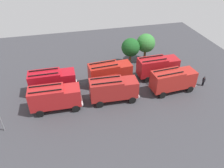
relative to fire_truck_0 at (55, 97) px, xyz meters
name	(u,v)px	position (x,y,z in m)	size (l,w,h in m)	color
ground_plane	(112,91)	(8.77, 2.27, -2.15)	(54.81, 54.81, 0.00)	#38383D
fire_truck_0	(55,97)	(0.00, 0.00, 0.00)	(7.26, 2.90, 3.88)	#AE1D1F
fire_truck_1	(113,89)	(8.40, -0.04, 0.00)	(7.29, 2.98, 3.88)	maroon
fire_truck_2	(173,80)	(18.02, 0.10, 0.00)	(7.36, 3.18, 3.88)	#A9231D
fire_truck_3	(52,80)	(-0.27, 4.36, 0.00)	(7.21, 2.77, 3.88)	#AD101C
fire_truck_4	(110,72)	(8.99, 4.61, 0.00)	(7.36, 3.18, 3.88)	#A91F16
fire_truck_5	(158,66)	(17.40, 4.57, 0.00)	(7.27, 2.93, 3.88)	#A9171C
firefighter_0	(154,80)	(15.89, 2.35, -1.11)	(0.48, 0.45, 1.84)	black
firefighter_1	(204,81)	(23.86, 0.25, -1.22)	(0.27, 0.43, 1.68)	black
tree_0	(131,47)	(14.19, 9.96, 1.40)	(3.41, 3.41, 5.29)	brown
tree_1	(146,43)	(17.49, 10.79, 1.55)	(3.55, 3.55, 5.51)	brown
traffic_cone_0	(72,79)	(2.86, 6.89, -1.86)	(0.41, 0.41, 0.58)	#F2600C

